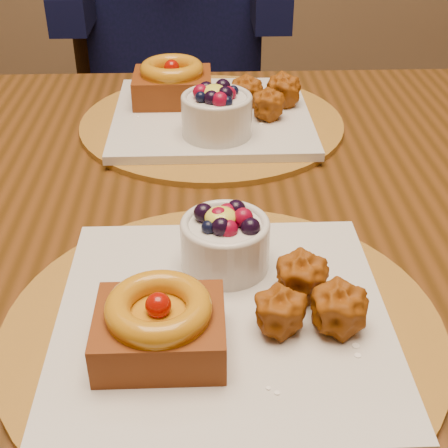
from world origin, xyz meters
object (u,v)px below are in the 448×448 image
at_px(dining_table, 216,255).
at_px(chair_far, 172,96).
at_px(place_setting_near, 220,308).
at_px(place_setting_far, 210,109).

relative_size(dining_table, chair_far, 1.61).
relative_size(place_setting_near, chair_far, 0.38).
bearing_deg(chair_far, place_setting_near, -90.18).
bearing_deg(chair_far, dining_table, -88.92).
distance_m(dining_table, place_setting_near, 0.24).
height_order(place_setting_near, chair_far, chair_far).
height_order(place_setting_far, chair_far, chair_far).
xyz_separation_m(place_setting_near, place_setting_far, (-0.00, 0.43, 0.00)).
bearing_deg(dining_table, chair_far, 95.84).
height_order(dining_table, place_setting_far, place_setting_far).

